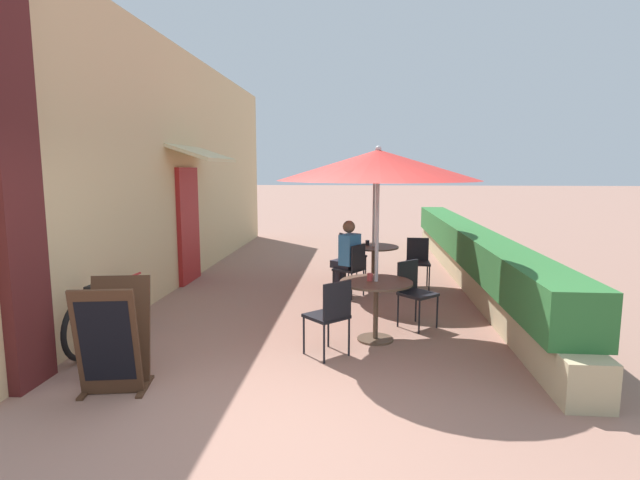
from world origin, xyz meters
TOP-DOWN VIEW (x-y plane):
  - ground_plane at (0.00, 0.00)m, footprint 120.00×120.00m
  - cafe_facade_wall at (-2.54, 5.54)m, footprint 0.98×11.34m
  - planter_hedge at (2.75, 5.57)m, footprint 0.60×10.34m
  - patio_table_near at (0.97, 2.16)m, footprint 0.88×0.88m
  - patio_umbrella_near at (0.97, 2.16)m, footprint 2.37×2.37m
  - cafe_chair_near_left at (1.48, 2.75)m, footprint 0.57×0.57m
  - cafe_chair_near_right at (0.46, 1.56)m, footprint 0.57×0.57m
  - coffee_cup_near at (0.89, 2.18)m, footprint 0.07×0.07m
  - patio_table_mid at (0.99, 4.92)m, footprint 0.88×0.88m
  - patio_umbrella_mid at (0.99, 4.92)m, footprint 2.37×2.37m
  - cafe_chair_mid_left at (0.64, 4.22)m, footprint 0.55×0.55m
  - seated_patron_mid_left at (0.55, 4.27)m, footprint 0.51×0.48m
  - cafe_chair_mid_right at (1.77, 4.97)m, footprint 0.41×0.41m
  - cafe_chair_mid_back at (0.55, 5.57)m, footprint 0.54×0.54m
  - coffee_cup_mid at (0.89, 5.01)m, footprint 0.07×0.07m
  - bicycle_leaning at (-2.20, 1.79)m, footprint 0.19×1.77m
  - menu_board at (-1.52, 0.57)m, footprint 0.66×0.72m

SIDE VIEW (x-z plane):
  - ground_plane at x=0.00m, z-range 0.00..0.00m
  - bicycle_leaning at x=-2.20m, z-range -0.03..0.75m
  - menu_board at x=-1.52m, z-range -0.01..1.03m
  - cafe_chair_near_left at x=1.48m, z-range 0.08..0.95m
  - cafe_chair_near_right at x=0.46m, z-range 0.08..0.95m
  - cafe_chair_mid_left at x=0.64m, z-range 0.08..0.95m
  - cafe_chair_mid_right at x=1.77m, z-range 0.08..0.95m
  - cafe_chair_mid_back at x=0.55m, z-range 0.08..0.95m
  - planter_hedge at x=2.75m, z-range 0.03..1.04m
  - patio_table_near at x=0.97m, z-range 0.20..0.93m
  - patio_table_mid at x=0.99m, z-range 0.20..0.93m
  - seated_patron_mid_left at x=0.55m, z-range 0.06..1.31m
  - coffee_cup_near at x=0.89m, z-range 0.73..0.82m
  - coffee_cup_mid at x=0.89m, z-range 0.73..0.82m
  - cafe_facade_wall at x=-2.54m, z-range -0.01..4.19m
  - patio_umbrella_near at x=0.97m, z-range 0.95..3.29m
  - patio_umbrella_mid at x=0.99m, z-range 0.95..3.29m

